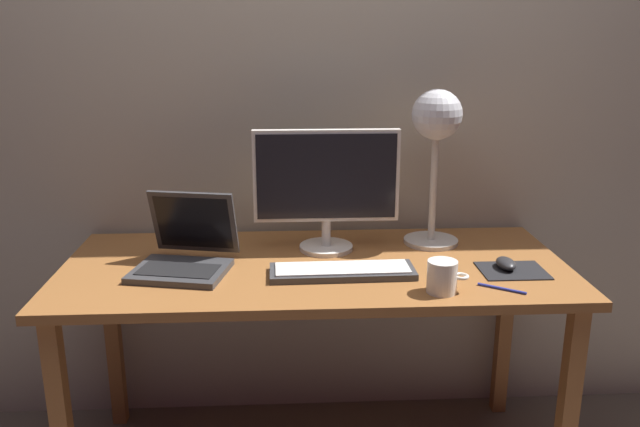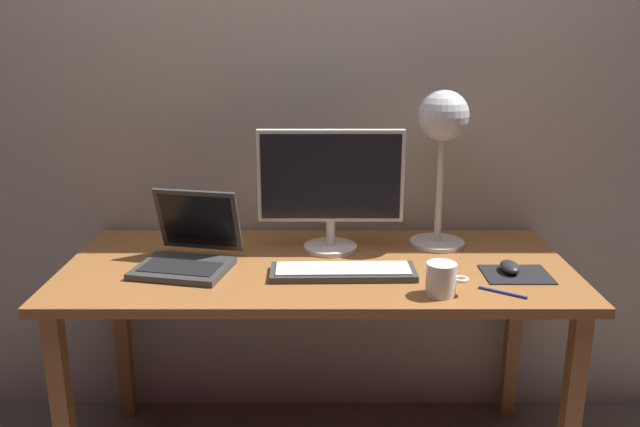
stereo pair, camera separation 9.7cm
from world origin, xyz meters
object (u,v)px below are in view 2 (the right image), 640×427
at_px(desk_lamp, 441,131).
at_px(pen, 501,292).
at_px(monitor, 329,183).
at_px(coffee_mug, 440,279).
at_px(keyboard_main, 341,271).
at_px(mouse, 508,267).
at_px(laptop, 189,245).

relative_size(desk_lamp, pen, 3.80).
xyz_separation_m(monitor, desk_lamp, (0.37, 0.05, 0.16)).
bearing_deg(coffee_mug, keyboard_main, 151.12).
bearing_deg(mouse, laptop, 175.55).
height_order(monitor, desk_lamp, desk_lamp).
bearing_deg(monitor, coffee_mug, -51.67).
bearing_deg(coffee_mug, laptop, 161.93).
relative_size(mouse, pen, 0.69).
relative_size(keyboard_main, mouse, 4.61).
distance_m(desk_lamp, coffee_mug, 0.56).
bearing_deg(desk_lamp, mouse, -56.57).
bearing_deg(coffee_mug, desk_lamp, 81.63).
bearing_deg(pen, monitor, 141.79).
height_order(monitor, laptop, monitor).
relative_size(monitor, keyboard_main, 1.09).
xyz_separation_m(monitor, mouse, (0.55, -0.22, -0.21)).
height_order(coffee_mug, pen, coffee_mug).
bearing_deg(laptop, mouse, -4.45).
bearing_deg(desk_lamp, coffee_mug, -98.37).
bearing_deg(monitor, mouse, -21.83).
bearing_deg(mouse, pen, -111.87).
height_order(keyboard_main, laptop, laptop).
bearing_deg(desk_lamp, pen, -75.32).
distance_m(monitor, keyboard_main, 0.32).
bearing_deg(mouse, desk_lamp, 123.43).
bearing_deg(keyboard_main, monitor, 98.28).
relative_size(keyboard_main, pen, 3.16).
bearing_deg(desk_lamp, monitor, -172.51).
distance_m(laptop, coffee_mug, 0.79).
bearing_deg(coffee_mug, monitor, 128.33).
xyz_separation_m(keyboard_main, mouse, (0.51, 0.02, 0.01)).
bearing_deg(keyboard_main, laptop, 168.75).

